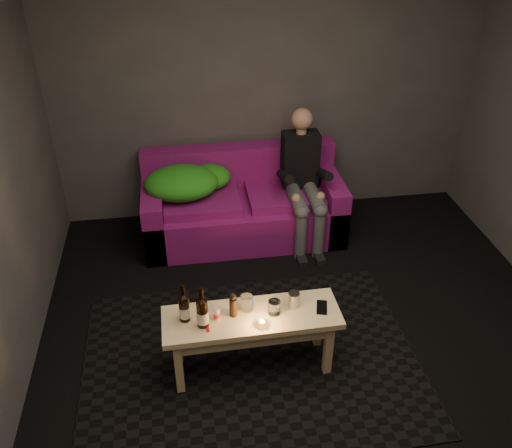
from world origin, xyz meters
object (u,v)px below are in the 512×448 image
(coffee_table, at_px, (252,325))
(beer_bottle_b, at_px, (202,312))
(beer_bottle_a, at_px, (184,307))
(person, at_px, (303,177))
(sofa, at_px, (242,206))
(steel_cup, at_px, (294,299))

(coffee_table, bearing_deg, beer_bottle_b, -171.61)
(coffee_table, bearing_deg, beer_bottle_a, 176.91)
(person, bearing_deg, beer_bottle_a, -126.18)
(sofa, height_order, coffee_table, sofa)
(beer_bottle_a, bearing_deg, coffee_table, -3.09)
(beer_bottle_b, bearing_deg, coffee_table, 8.39)
(beer_bottle_b, xyz_separation_m, steel_cup, (0.62, 0.10, -0.06))
(person, relative_size, beer_bottle_a, 4.28)
(sofa, relative_size, beer_bottle_b, 5.94)
(person, height_order, steel_cup, person)
(person, distance_m, beer_bottle_a, 1.92)
(beer_bottle_b, bearing_deg, sofa, 74.76)
(coffee_table, distance_m, beer_bottle_b, 0.38)
(coffee_table, bearing_deg, steel_cup, 10.08)
(person, xyz_separation_m, beer_bottle_b, (-1.02, -1.62, -0.04))
(beer_bottle_a, relative_size, steel_cup, 2.68)
(person, distance_m, beer_bottle_b, 1.92)
(sofa, relative_size, coffee_table, 1.54)
(beer_bottle_b, bearing_deg, steel_cup, 9.19)
(beer_bottle_b, relative_size, steel_cup, 2.89)
(beer_bottle_b, bearing_deg, person, 57.79)
(person, height_order, beer_bottle_b, person)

